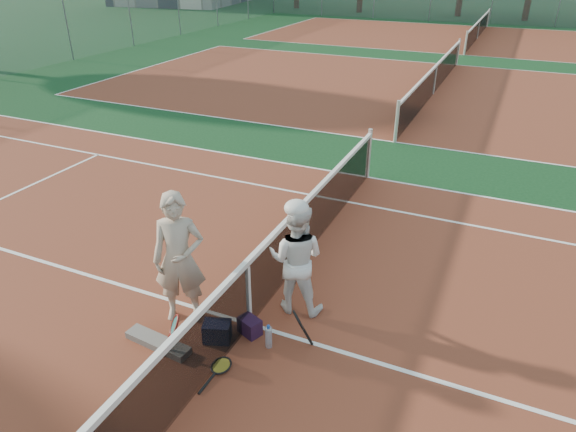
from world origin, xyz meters
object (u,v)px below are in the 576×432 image
Objects in this scene: player_a at (179,259)px; sports_bag_navy at (217,332)px; racket_red at (176,335)px; net_main at (249,293)px; sports_bag_purple at (250,326)px; racket_black_held at (298,330)px; racket_spare at (221,366)px; water_bottle at (269,337)px; player_b at (296,259)px.

player_a is 1.05m from sports_bag_navy.
net_main is at bearing 17.85° from racket_red.
racket_red is at bearing -89.52° from player_a.
racket_red is 0.96m from sports_bag_purple.
racket_black_held reaches higher than racket_spare.
net_main reaches higher than sports_bag_purple.
net_main is at bearing 62.35° from sports_bag_navy.
player_b is at bearing 90.78° from water_bottle.
sports_bag_purple is (0.32, 0.28, -0.02)m from sports_bag_navy.
player_b is at bearing -104.65° from racket_black_held.
net_main is 37.80× the size of sports_bag_purple.
racket_red is at bearing 91.57° from racket_spare.
sports_bag_navy reaches higher than racket_spare.
player_a reaches higher than racket_spare.
player_b is 5.51× the size of sports_bag_purple.
water_bottle reaches higher than racket_spare.
net_main is 0.81m from racket_black_held.
racket_red is 0.54m from sports_bag_navy.
sports_bag_purple is at bearing 0.72° from racket_spare.
player_b is at bearing 58.34° from sports_bag_navy.
player_a reaches higher than net_main.
racket_black_held is 0.70m from sports_bag_purple.
player_a reaches higher than player_b.
racket_black_held is (1.33, 0.70, 0.00)m from racket_red.
player_b is 1.10m from water_bottle.
racket_spare is (-0.70, -0.71, -0.25)m from racket_black_held.
racket_black_held is 1.05m from sports_bag_navy.
player_a is 0.97m from racket_red.
racket_spare is 2.00× the size of water_bottle.
player_a is 1.53m from player_b.
sports_bag_purple is 0.97× the size of water_bottle.
racket_red is at bearing 47.08° from player_b.
racket_black_held is at bearing -42.33° from racket_spare.
sports_bag_purple is 0.36m from water_bottle.
player_b is 2.88× the size of racket_red.
sports_bag_purple reaches higher than racket_spare.
water_bottle reaches higher than sports_bag_navy.
sports_bag_purple is (0.97, 0.05, -0.81)m from player_a.
player_b reaches higher than racket_spare.
racket_red reaches higher than sports_bag_navy.
player_a is 1.26m from sports_bag_purple.
racket_black_held is 0.94× the size of racket_spare.
player_b is 1.39m from sports_bag_navy.
racket_spare is at bearing -54.04° from sports_bag_navy.
player_a is at bearing 176.62° from water_bottle.
racket_red is 1.15m from water_bottle.
racket_black_held is at bearing -10.83° from net_main.
net_main is 0.78m from player_b.
player_a is 3.29× the size of racket_black_held.
player_a is at bearing -38.02° from racket_black_held.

